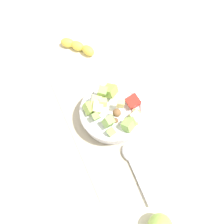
# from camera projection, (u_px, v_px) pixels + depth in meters

# --- Properties ---
(ground_plane) EXTENTS (2.40, 2.40, 0.00)m
(ground_plane) POSITION_uv_depth(u_px,v_px,m) (115.00, 119.00, 0.78)
(ground_plane) COLOR silver
(placemat) EXTENTS (0.44, 0.31, 0.01)m
(placemat) POSITION_uv_depth(u_px,v_px,m) (115.00, 118.00, 0.77)
(placemat) COLOR #BCB299
(placemat) RESTS_ON ground_plane
(salad_bowl) EXTENTS (0.21, 0.21, 0.10)m
(salad_bowl) POSITION_uv_depth(u_px,v_px,m) (112.00, 113.00, 0.74)
(salad_bowl) COLOR white
(salad_bowl) RESTS_ON placemat
(serving_spoon) EXTENTS (0.19, 0.04, 0.01)m
(serving_spoon) POSITION_uv_depth(u_px,v_px,m) (133.00, 164.00, 0.70)
(serving_spoon) COLOR #B7B7BC
(serving_spoon) RESTS_ON placemat
(banana_whole) EXTENTS (0.13, 0.12, 0.04)m
(banana_whole) POSITION_uv_depth(u_px,v_px,m) (78.00, 46.00, 0.90)
(banana_whole) COLOR yellow
(banana_whole) RESTS_ON ground_plane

